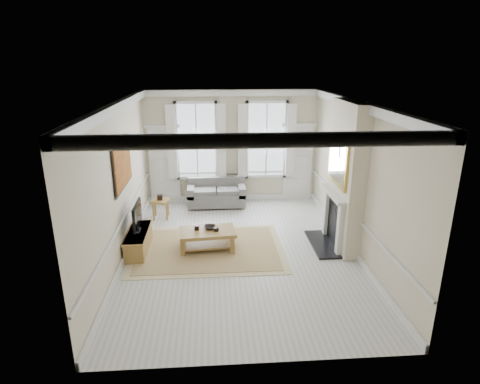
{
  "coord_description": "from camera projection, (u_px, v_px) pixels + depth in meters",
  "views": [
    {
      "loc": [
        -0.59,
        -8.35,
        4.26
      ],
      "look_at": [
        0.04,
        0.61,
        1.25
      ],
      "focal_mm": 30.0,
      "sensor_mm": 36.0,
      "label": 1
    }
  ],
  "objects": [
    {
      "name": "window_right",
      "position": [
        266.0,
        140.0,
        12.12
      ],
      "size": [
        1.26,
        0.2,
        2.2
      ],
      "primitive_type": null,
      "color": "#B2BCC6",
      "rests_on": "back_wall"
    },
    {
      "name": "coffee_table",
      "position": [
        208.0,
        234.0,
        9.28
      ],
      "size": [
        1.34,
        0.85,
        0.48
      ],
      "rotation": [
        0.0,
        0.0,
        0.09
      ],
      "color": "olive",
      "rests_on": "rug"
    },
    {
      "name": "bowl",
      "position": [
        210.0,
        227.0,
        9.34
      ],
      "size": [
        0.29,
        0.29,
        0.07
      ],
      "primitive_type": "imported",
      "rotation": [
        0.0,
        0.0,
        -0.02
      ],
      "color": "black",
      "rests_on": "coffee_table"
    },
    {
      "name": "door_left",
      "position": [
        164.0,
        166.0,
        12.16
      ],
      "size": [
        0.9,
        0.08,
        2.3
      ],
      "primitive_type": "cube",
      "color": "silver",
      "rests_on": "floor"
    },
    {
      "name": "fireplace",
      "position": [
        333.0,
        216.0,
        9.4
      ],
      "size": [
        0.21,
        1.45,
        1.33
      ],
      "color": "silver",
      "rests_on": "floor"
    },
    {
      "name": "back_wall",
      "position": [
        232.0,
        147.0,
        12.16
      ],
      "size": [
        5.2,
        0.0,
        5.2
      ],
      "primitive_type": "plane",
      "rotation": [
        1.57,
        0.0,
        0.0
      ],
      "color": "beige",
      "rests_on": "floor"
    },
    {
      "name": "hearth",
      "position": [
        322.0,
        244.0,
        9.61
      ],
      "size": [
        0.55,
        1.5,
        0.05
      ],
      "primitive_type": "cube",
      "color": "black",
      "rests_on": "floor"
    },
    {
      "name": "tv_stand",
      "position": [
        138.0,
        241.0,
        9.25
      ],
      "size": [
        0.44,
        1.36,
        0.49
      ],
      "primitive_type": "cube",
      "color": "olive",
      "rests_on": "floor"
    },
    {
      "name": "rug",
      "position": [
        208.0,
        249.0,
        9.4
      ],
      "size": [
        3.5,
        2.6,
        0.02
      ],
      "primitive_type": "cube",
      "color": "olive",
      "rests_on": "floor"
    },
    {
      "name": "floor",
      "position": [
        240.0,
        251.0,
        9.29
      ],
      "size": [
        7.2,
        7.2,
        0.0
      ],
      "primitive_type": "plane",
      "color": "#B7B5AD",
      "rests_on": "ground"
    },
    {
      "name": "left_wall",
      "position": [
        119.0,
        184.0,
        8.58
      ],
      "size": [
        0.0,
        7.2,
        7.2
      ],
      "primitive_type": "plane",
      "rotation": [
        1.57,
        0.0,
        1.57
      ],
      "color": "beige",
      "rests_on": "floor"
    },
    {
      "name": "tv",
      "position": [
        137.0,
        215.0,
        9.05
      ],
      "size": [
        0.08,
        0.9,
        0.68
      ],
      "color": "black",
      "rests_on": "tv_stand"
    },
    {
      "name": "sofa",
      "position": [
        216.0,
        194.0,
        12.09
      ],
      "size": [
        1.71,
        0.83,
        0.83
      ],
      "color": "slate",
      "rests_on": "floor"
    },
    {
      "name": "door_right",
      "position": [
        298.0,
        163.0,
        12.43
      ],
      "size": [
        0.9,
        0.08,
        2.3
      ],
      "primitive_type": "cube",
      "color": "silver",
      "rests_on": "floor"
    },
    {
      "name": "ceramic_pot_a",
      "position": [
        197.0,
        228.0,
        9.26
      ],
      "size": [
        0.11,
        0.11,
        0.11
      ],
      "primitive_type": "cylinder",
      "color": "black",
      "rests_on": "coffee_table"
    },
    {
      "name": "right_wall",
      "position": [
        356.0,
        179.0,
        8.93
      ],
      "size": [
        0.0,
        7.2,
        7.2
      ],
      "primitive_type": "plane",
      "rotation": [
        1.57,
        0.0,
        -1.57
      ],
      "color": "beige",
      "rests_on": "floor"
    },
    {
      "name": "painting",
      "position": [
        122.0,
        164.0,
        8.76
      ],
      "size": [
        0.05,
        1.66,
        1.06
      ],
      "primitive_type": "cube",
      "color": "#B7691F",
      "rests_on": "left_wall"
    },
    {
      "name": "side_table",
      "position": [
        160.0,
        203.0,
        11.11
      ],
      "size": [
        0.55,
        0.55,
        0.54
      ],
      "rotation": [
        0.0,
        0.0,
        -0.3
      ],
      "color": "olive",
      "rests_on": "floor"
    },
    {
      "name": "chimney_breast",
      "position": [
        346.0,
        177.0,
        9.11
      ],
      "size": [
        0.35,
        1.7,
        3.38
      ],
      "primitive_type": "cube",
      "color": "beige",
      "rests_on": "floor"
    },
    {
      "name": "mirror",
      "position": [
        338.0,
        162.0,
        8.98
      ],
      "size": [
        0.06,
        1.26,
        1.06
      ],
      "primitive_type": "cube",
      "color": "gold",
      "rests_on": "chimney_breast"
    },
    {
      "name": "ceramic_pot_b",
      "position": [
        216.0,
        229.0,
        9.2
      ],
      "size": [
        0.12,
        0.12,
        0.09
      ],
      "primitive_type": "cylinder",
      "color": "black",
      "rests_on": "coffee_table"
    },
    {
      "name": "window_left",
      "position": [
        197.0,
        141.0,
        11.98
      ],
      "size": [
        1.26,
        0.2,
        2.2
      ],
      "primitive_type": null,
      "color": "#B2BCC6",
      "rests_on": "back_wall"
    },
    {
      "name": "ceiling",
      "position": [
        240.0,
        102.0,
        8.21
      ],
      "size": [
        7.2,
        7.2,
        0.0
      ],
      "primitive_type": "plane",
      "rotation": [
        3.14,
        0.0,
        0.0
      ],
      "color": "white",
      "rests_on": "back_wall"
    }
  ]
}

